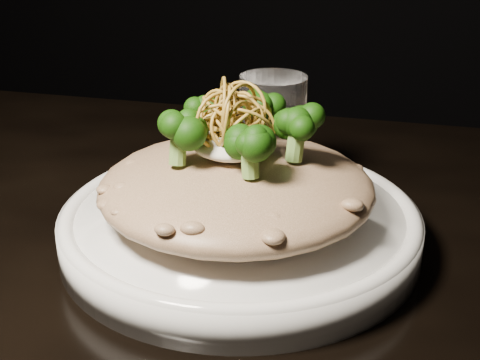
% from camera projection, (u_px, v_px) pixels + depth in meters
% --- Properties ---
extents(plate, '(0.28, 0.28, 0.03)m').
position_uv_depth(plate, '(240.00, 227.00, 0.53)').
color(plate, white).
rests_on(plate, table).
extents(risotto, '(0.21, 0.21, 0.05)m').
position_uv_depth(risotto, '(236.00, 186.00, 0.51)').
color(risotto, brown).
rests_on(risotto, plate).
extents(broccoli, '(0.12, 0.12, 0.04)m').
position_uv_depth(broccoli, '(238.00, 126.00, 0.50)').
color(broccoli, black).
rests_on(broccoli, risotto).
extents(cheese, '(0.06, 0.06, 0.02)m').
position_uv_depth(cheese, '(233.00, 144.00, 0.50)').
color(cheese, white).
rests_on(cheese, risotto).
extents(shallots, '(0.05, 0.05, 0.03)m').
position_uv_depth(shallots, '(234.00, 114.00, 0.49)').
color(shallots, brown).
rests_on(shallots, cheese).
extents(drinking_glass, '(0.08, 0.08, 0.11)m').
position_uv_depth(drinking_glass, '(272.00, 134.00, 0.61)').
color(drinking_glass, white).
rests_on(drinking_glass, table).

